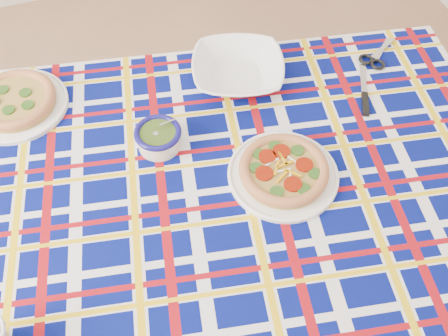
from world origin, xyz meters
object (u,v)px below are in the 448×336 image
object	(u,v)px
main_focaccia_plate	(284,170)
pesto_bowl	(158,137)
dining_table	(217,192)
serving_bowl	(238,71)

from	to	relation	value
main_focaccia_plate	pesto_bowl	xyz separation A→B (m)	(-0.26, 0.19, 0.01)
dining_table	serving_bowl	xyz separation A→B (m)	(0.17, 0.30, 0.10)
pesto_bowl	serving_bowl	distance (m)	0.32
dining_table	serving_bowl	bearing A→B (deg)	71.50
main_focaccia_plate	serving_bowl	world-z (taller)	serving_bowl
main_focaccia_plate	pesto_bowl	distance (m)	0.32
dining_table	pesto_bowl	xyz separation A→B (m)	(-0.11, 0.14, 0.11)
main_focaccia_plate	serving_bowl	distance (m)	0.36
pesto_bowl	dining_table	bearing A→B (deg)	-52.75
serving_bowl	main_focaccia_plate	bearing A→B (deg)	-92.17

